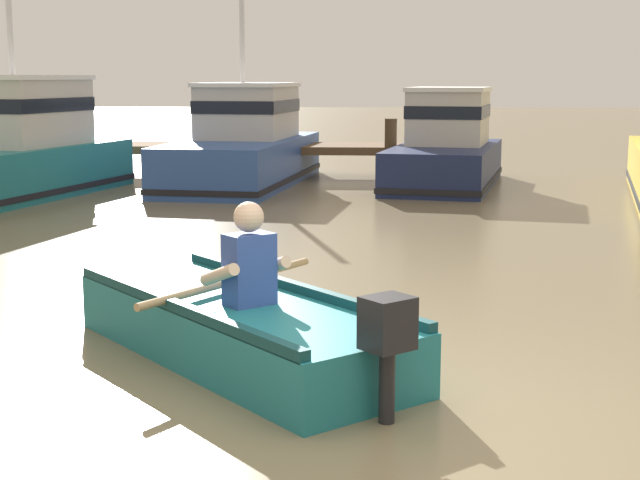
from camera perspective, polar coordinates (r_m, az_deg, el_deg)
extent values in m
plane|color=#7A6B4C|center=(5.66, 2.75, -11.51)|extent=(120.00, 120.00, 0.00)
cube|color=brown|center=(20.34, -13.98, 5.49)|extent=(13.50, 1.50, 0.16)
cylinder|color=#4D3924|center=(19.68, -14.59, 5.20)|extent=(0.24, 0.24, 1.12)
cylinder|color=#4D3924|center=(20.32, -4.77, 5.68)|extent=(0.24, 0.24, 1.17)
cylinder|color=#4D3924|center=(18.71, 4.31, 5.46)|extent=(0.24, 0.24, 1.25)
cube|color=#1E727A|center=(6.98, -4.94, -5.45)|extent=(2.86, 3.06, 0.44)
cube|color=#1E727A|center=(8.46, -11.25, -2.89)|extent=(0.72, 0.70, 0.42)
cube|color=#103F43|center=(6.67, -8.68, -4.04)|extent=(2.05, 2.35, 0.08)
cube|color=#103F43|center=(7.20, -1.54, -2.89)|extent=(2.05, 2.35, 0.08)
cube|color=teal|center=(6.86, -4.51, -4.17)|extent=(0.95, 0.87, 0.06)
cylinder|color=black|center=(5.70, 4.09, -8.46)|extent=(0.14, 0.14, 0.54)
cube|color=black|center=(5.60, 4.13, -5.06)|extent=(0.37, 0.36, 0.32)
cube|color=#334C99|center=(6.75, -4.31, -1.79)|extent=(0.40, 0.39, 0.52)
sphere|color=beige|center=(6.68, -4.36, 1.41)|extent=(0.22, 0.22, 0.22)
cylinder|color=beige|center=(6.68, -6.13, -2.11)|extent=(0.35, 0.38, 0.23)
cylinder|color=beige|center=(6.91, -3.01, -1.66)|extent=(0.35, 0.38, 0.23)
cylinder|color=tan|center=(7.28, -5.45, -2.55)|extent=(1.09, 1.74, 0.06)
cube|color=#1E727A|center=(16.93, -18.15, 3.89)|extent=(2.91, 5.58, 0.87)
cube|color=black|center=(16.96, -18.10, 2.93)|extent=(2.96, 5.63, 0.10)
cube|color=beige|center=(17.26, -17.41, 7.38)|extent=(1.82, 2.49, 1.14)
cube|color=black|center=(17.25, -17.43, 7.86)|extent=(1.86, 2.53, 0.24)
cube|color=white|center=(17.25, -17.51, 9.41)|extent=(1.91, 2.61, 0.08)
cylinder|color=silver|center=(16.96, -18.24, 10.43)|extent=(0.10, 0.10, 2.99)
cube|color=#2D519E|center=(18.23, -4.76, 4.75)|extent=(2.66, 5.59, 0.88)
cube|color=black|center=(18.25, -4.75, 3.85)|extent=(2.70, 5.63, 0.10)
cube|color=beige|center=(18.63, -4.40, 7.75)|extent=(1.83, 2.44, 0.99)
cube|color=black|center=(18.63, -4.41, 8.13)|extent=(1.87, 2.47, 0.24)
cube|color=white|center=(18.62, -4.43, 9.39)|extent=(1.92, 2.56, 0.08)
cylinder|color=silver|center=(18.28, -4.73, 10.59)|extent=(0.10, 0.10, 2.84)
cube|color=#19234C|center=(18.11, 7.60, 4.49)|extent=(2.64, 4.70, 0.77)
cube|color=black|center=(18.13, 7.58, 3.70)|extent=(2.69, 4.75, 0.10)
cube|color=beige|center=(18.44, 7.82, 7.37)|extent=(1.74, 2.10, 1.01)
cube|color=black|center=(18.44, 7.83, 7.76)|extent=(1.78, 2.14, 0.24)
cube|color=white|center=(18.43, 7.86, 9.07)|extent=(1.83, 2.21, 0.08)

